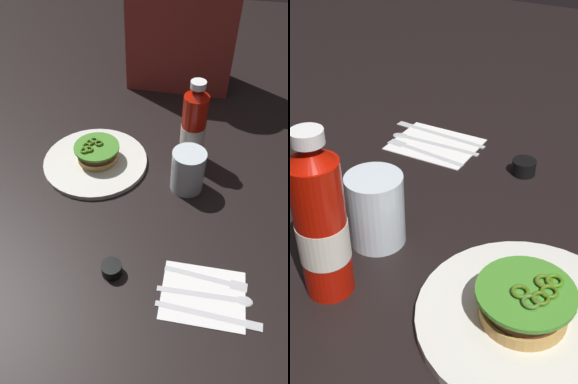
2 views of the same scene
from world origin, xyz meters
TOP-DOWN VIEW (x-y plane):
  - ground_plane at (0.00, 0.00)m, footprint 3.00×3.00m
  - dinner_plate at (-0.14, 0.10)m, footprint 0.29×0.29m
  - burger_sandwich at (-0.13, 0.10)m, footprint 0.13×0.13m
  - ketchup_bottle at (0.12, 0.17)m, footprint 0.07×0.07m
  - water_glass at (0.13, 0.06)m, footprint 0.09×0.09m
  - condiment_cup at (-0.00, -0.24)m, footprint 0.05×0.05m
  - napkin at (0.20, -0.26)m, footprint 0.18×0.14m
  - butter_knife at (0.23, -0.30)m, footprint 0.22×0.03m
  - spoon_utensil at (0.23, -0.25)m, footprint 0.20×0.03m
  - fork_utensil at (0.22, -0.22)m, footprint 0.18×0.03m
  - diner_person at (0.03, 0.60)m, footprint 0.35×0.19m

SIDE VIEW (x-z plane):
  - ground_plane at x=0.00m, z-range 0.00..0.00m
  - napkin at x=0.20m, z-range 0.00..0.00m
  - butter_knife at x=0.23m, z-range 0.00..0.01m
  - spoon_utensil at x=0.23m, z-range 0.00..0.01m
  - fork_utensil at x=0.22m, z-range 0.00..0.01m
  - dinner_plate at x=-0.14m, z-range 0.00..0.01m
  - condiment_cup at x=0.00m, z-range 0.00..0.03m
  - burger_sandwich at x=-0.13m, z-range 0.01..0.06m
  - water_glass at x=0.13m, z-range 0.00..0.12m
  - ketchup_bottle at x=0.12m, z-range -0.01..0.23m
  - diner_person at x=0.03m, z-range -0.03..0.55m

